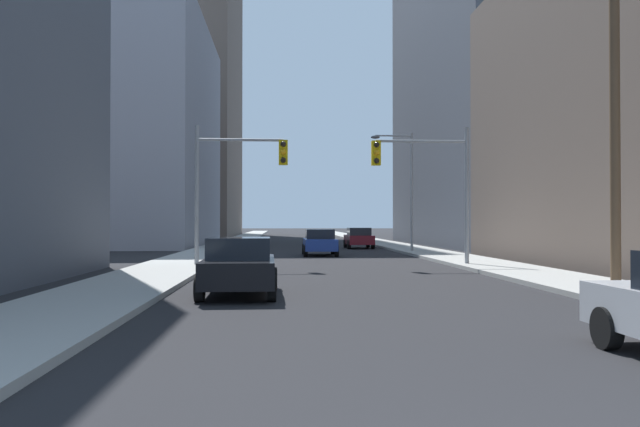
# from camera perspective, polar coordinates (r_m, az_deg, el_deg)

# --- Properties ---
(sidewalk_left) EXTENTS (3.13, 160.00, 0.15)m
(sidewalk_left) POSITION_cam_1_polar(r_m,az_deg,el_deg) (53.04, -8.35, -2.78)
(sidewalk_left) COLOR #9E9E99
(sidewalk_left) RESTS_ON ground
(sidewalk_right) EXTENTS (3.13, 160.00, 0.15)m
(sidewalk_right) POSITION_cam_1_polar(r_m,az_deg,el_deg) (53.59, 6.15, -2.77)
(sidewalk_right) COLOR #9E9E99
(sidewalk_right) RESTS_ON ground
(sedan_black) EXTENTS (1.95, 4.24, 1.52)m
(sedan_black) POSITION_cam_1_polar(r_m,az_deg,el_deg) (16.70, -7.27, -4.72)
(sedan_black) COLOR black
(sedan_black) RESTS_ON ground
(sedan_blue) EXTENTS (1.95, 4.20, 1.52)m
(sedan_blue) POSITION_cam_1_polar(r_m,az_deg,el_deg) (36.40, -0.02, -2.60)
(sedan_blue) COLOR navy
(sedan_blue) RESTS_ON ground
(sedan_maroon) EXTENTS (1.95, 4.21, 1.52)m
(sedan_maroon) POSITION_cam_1_polar(r_m,az_deg,el_deg) (46.64, 3.52, -2.21)
(sedan_maroon) COLOR maroon
(sedan_maroon) RESTS_ON ground
(traffic_signal_near_left) EXTENTS (3.90, 0.44, 6.00)m
(traffic_signal_near_left) POSITION_cam_1_polar(r_m,az_deg,el_deg) (26.90, -7.52, 3.75)
(traffic_signal_near_left) COLOR gray
(traffic_signal_near_left) RESTS_ON ground
(traffic_signal_near_right) EXTENTS (4.22, 0.44, 6.00)m
(traffic_signal_near_right) POSITION_cam_1_polar(r_m,az_deg,el_deg) (27.52, 9.47, 3.69)
(traffic_signal_near_right) COLOR gray
(traffic_signal_near_right) RESTS_ON ground
(utility_pole_right) EXTENTS (2.20, 0.28, 10.15)m
(utility_pole_right) POSITION_cam_1_polar(r_m,az_deg,el_deg) (19.60, 25.04, 9.37)
(utility_pole_right) COLOR brown
(utility_pole_right) RESTS_ON ground
(street_lamp_right) EXTENTS (2.64, 0.32, 7.50)m
(street_lamp_right) POSITION_cam_1_polar(r_m,az_deg,el_deg) (39.64, 7.66, 3.04)
(street_lamp_right) COLOR gray
(street_lamp_right) RESTS_ON ground
(building_left_mid_office) EXTENTS (19.48, 23.82, 18.90)m
(building_left_mid_office) POSITION_cam_1_polar(r_m,az_deg,el_deg) (57.39, -19.97, 6.79)
(building_left_mid_office) COLOR #93939E
(building_left_mid_office) RESTS_ON ground
(building_left_far_tower) EXTENTS (14.13, 28.46, 63.03)m
(building_left_far_tower) POSITION_cam_1_polar(r_m,az_deg,el_deg) (95.38, -12.01, 17.29)
(building_left_far_tower) COLOR #66564C
(building_left_far_tower) RESTS_ON ground
(building_right_mid_block) EXTENTS (18.68, 29.32, 33.72)m
(building_right_mid_block) POSITION_cam_1_polar(r_m,az_deg,el_deg) (58.76, 18.45, 13.97)
(building_right_mid_block) COLOR #4C515B
(building_right_mid_block) RESTS_ON ground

